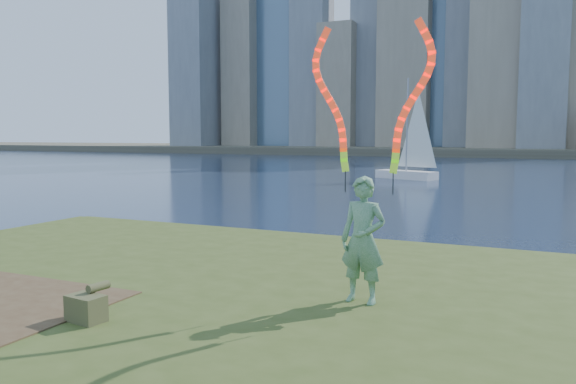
% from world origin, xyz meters
% --- Properties ---
extents(ground, '(320.00, 320.00, 0.00)m').
position_xyz_m(ground, '(0.00, 0.00, 0.00)').
color(ground, '#18243C').
rests_on(ground, ground).
extents(grassy_knoll, '(20.00, 18.00, 0.80)m').
position_xyz_m(grassy_knoll, '(0.00, -2.30, 0.34)').
color(grassy_knoll, '#3B4C1B').
rests_on(grassy_knoll, ground).
extents(far_shore, '(320.00, 40.00, 1.20)m').
position_xyz_m(far_shore, '(0.00, 95.00, 0.60)').
color(far_shore, '#4D4738').
rests_on(far_shore, ground).
extents(woman_with_ribbons, '(2.09, 0.48, 4.12)m').
position_xyz_m(woman_with_ribbons, '(2.48, -0.77, 2.20)').
color(woman_with_ribbons, '#1D692D').
rests_on(woman_with_ribbons, grassy_knoll).
extents(canvas_bag, '(0.49, 0.56, 0.44)m').
position_xyz_m(canvas_bag, '(-0.40, -2.98, 0.98)').
color(canvas_bag, '#4A522B').
rests_on(canvas_bag, grassy_knoll).
extents(sailboat, '(4.71, 3.08, 7.25)m').
position_xyz_m(sailboat, '(-4.15, 32.15, 1.25)').
color(sailboat, white).
rests_on(sailboat, ground).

